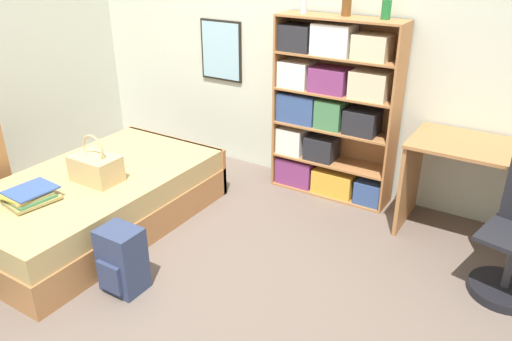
% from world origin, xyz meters
% --- Properties ---
extents(ground_plane, '(14.00, 14.00, 0.00)m').
position_xyz_m(ground_plane, '(0.00, 0.00, 0.00)').
color(ground_plane, '#66564C').
extents(wall_back, '(10.00, 0.09, 2.60)m').
position_xyz_m(wall_back, '(-0.00, 1.73, 1.30)').
color(wall_back, beige).
rests_on(wall_back, ground_plane).
extents(bed, '(1.14, 2.00, 0.43)m').
position_xyz_m(bed, '(-0.75, 0.02, 0.21)').
color(bed, '#A36B3D').
rests_on(bed, ground_plane).
extents(handbag, '(0.37, 0.24, 0.37)m').
position_xyz_m(handbag, '(-0.66, -0.02, 0.54)').
color(handbag, tan).
rests_on(handbag, bed).
extents(book_stack_on_bed, '(0.33, 0.37, 0.09)m').
position_xyz_m(book_stack_on_bed, '(-0.80, -0.51, 0.48)').
color(book_stack_on_bed, '#334C84').
rests_on(book_stack_on_bed, bed).
extents(bookcase, '(1.07, 0.30, 1.56)m').
position_xyz_m(bookcase, '(0.55, 1.52, 0.77)').
color(bookcase, '#A36B3D').
rests_on(bookcase, ground_plane).
extents(bottle_green, '(0.06, 0.06, 0.21)m').
position_xyz_m(bottle_green, '(0.27, 1.51, 1.64)').
color(bottle_green, '#B7BCC1').
rests_on(bottle_green, bookcase).
extents(bottle_brown, '(0.08, 0.08, 0.18)m').
position_xyz_m(bottle_brown, '(0.62, 1.57, 1.63)').
color(bottle_brown, brown).
rests_on(bottle_brown, bookcase).
extents(bottle_clear, '(0.07, 0.07, 0.20)m').
position_xyz_m(bottle_clear, '(0.95, 1.56, 1.64)').
color(bottle_clear, '#1E6B2D').
rests_on(bottle_clear, bookcase).
extents(desk, '(1.40, 0.60, 0.77)m').
position_xyz_m(desk, '(2.02, 1.38, 0.55)').
color(desk, '#A36B3D').
rests_on(desk, ground_plane).
extents(backpack, '(0.27, 0.25, 0.45)m').
position_xyz_m(backpack, '(0.02, -0.48, 0.22)').
color(backpack, '#2D3856').
rests_on(backpack, ground_plane).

